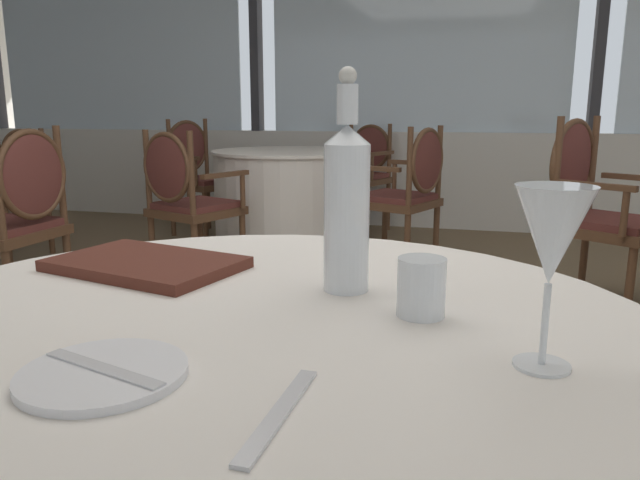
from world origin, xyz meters
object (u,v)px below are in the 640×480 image
menu_book (146,264)px  dining_chair_2_0 (198,168)px  side_plate (103,373)px  dining_chair_2_1 (185,194)px  wine_glass (552,239)px  dining_chair_2_2 (408,187)px  dining_chair_1_1 (593,200)px  dining_chair_2_3 (362,168)px  dining_chair_0_2 (16,210)px  water_tumbler (421,287)px  dining_chair_0_3 (11,181)px  water_bottle (347,203)px

menu_book → dining_chair_2_0: 4.03m
side_plate → dining_chair_2_1: dining_chair_2_1 is taller
wine_glass → dining_chair_2_2: size_ratio=0.22×
dining_chair_2_1 → dining_chair_1_1: bearing=-68.3°
dining_chair_2_2 → dining_chair_2_3: 1.41m
dining_chair_0_2 → dining_chair_2_0: dining_chair_2_0 is taller
side_plate → dining_chair_2_0: bearing=114.9°
water_tumbler → dining_chair_0_3: (-3.15, 2.73, -0.25)m
water_tumbler → dining_chair_2_1: bearing=123.7°
wine_glass → dining_chair_2_3: bearing=103.3°
side_plate → dining_chair_0_2: size_ratio=0.19×
wine_glass → dining_chair_0_2: (-2.26, 1.73, -0.34)m
side_plate → wine_glass: bearing=18.1°
side_plate → dining_chair_0_2: dining_chair_0_2 is taller
dining_chair_2_3 → dining_chair_2_2: bearing=45.1°
dining_chair_0_2 → water_bottle: bearing=145.6°
dining_chair_1_1 → dining_chair_2_3: bearing=163.2°
wine_glass → dining_chair_2_2: 3.22m
dining_chair_2_0 → dining_chair_2_2: size_ratio=1.03×
dining_chair_0_2 → dining_chair_0_3: (-1.04, 1.13, -0.02)m
wine_glass → water_tumbler: size_ratio=2.47×
water_bottle → wine_glass: bearing=-40.2°
wine_glass → dining_chair_2_3: (-1.05, 4.46, -0.35)m
side_plate → dining_chair_2_2: (-0.04, 3.32, -0.20)m
side_plate → water_tumbler: water_tumbler is taller
water_tumbler → dining_chair_2_0: (-2.21, 3.78, -0.23)m
wine_glass → dining_chair_2_1: size_ratio=0.22×
dining_chair_2_0 → dining_chair_1_1: bearing=-2.6°
water_tumbler → dining_chair_2_2: (-0.36, 3.02, -0.24)m
water_bottle → dining_chair_2_3: water_bottle is taller
wine_glass → dining_chair_2_1: (-1.81, 2.62, -0.36)m
dining_chair_2_2 → side_plate: bearing=113.0°
side_plate → dining_chair_1_1: dining_chair_1_1 is taller
menu_book → dining_chair_1_1: 2.61m
water_tumbler → dining_chair_1_1: (0.65, 2.46, -0.20)m
wine_glass → menu_book: size_ratio=0.63×
wine_glass → dining_chair_0_2: 2.87m
dining_chair_0_2 → dining_chair_0_3: dining_chair_0_2 is taller
dining_chair_1_1 → dining_chair_2_3: size_ratio=1.09×
water_bottle → menu_book: water_bottle is taller
dining_chair_0_2 → dining_chair_2_0: bearing=-84.8°
dining_chair_2_2 → dining_chair_0_3: bearing=28.4°
dining_chair_0_3 → dining_chair_0_2: bearing=45.2°
side_plate → water_bottle: bearing=64.4°
dining_chair_0_2 → dining_chair_2_3: size_ratio=1.04×
dining_chair_2_3 → dining_chair_2_1: bearing=0.0°
dining_chair_1_1 → dining_chair_0_2: bearing=-129.2°
dining_chair_0_3 → dining_chair_2_0: 1.42m
side_plate → dining_chair_2_1: size_ratio=0.20×
water_bottle → menu_book: (-0.38, 0.03, -0.13)m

